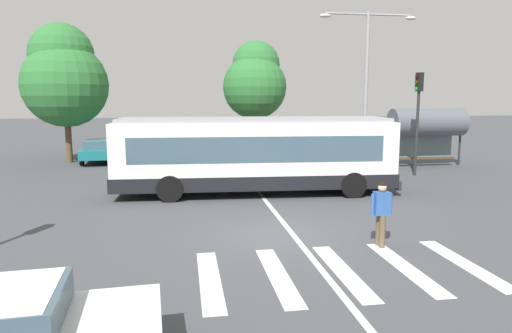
{
  "coord_description": "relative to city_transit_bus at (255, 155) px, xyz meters",
  "views": [
    {
      "loc": [
        -2.55,
        -12.16,
        3.83
      ],
      "look_at": [
        0.1,
        4.43,
        1.3
      ],
      "focal_mm": 32.0,
      "sensor_mm": 36.0,
      "label": 1
    }
  ],
  "objects": [
    {
      "name": "ground_plane",
      "position": [
        -0.26,
        -5.72,
        -1.59
      ],
      "size": [
        160.0,
        160.0,
        0.0
      ],
      "primitive_type": "plane",
      "color": "#424449"
    },
    {
      "name": "city_transit_bus",
      "position": [
        0.0,
        0.0,
        0.0
      ],
      "size": [
        11.27,
        3.16,
        3.06
      ],
      "color": "black",
      "rests_on": "ground_plane"
    },
    {
      "name": "pedestrian_crossing_street",
      "position": [
        2.18,
        -7.09,
        -0.62
      ],
      "size": [
        0.58,
        0.37,
        1.72
      ],
      "color": "brown",
      "rests_on": "ground_plane"
    },
    {
      "name": "parked_car_teal",
      "position": [
        -7.83,
        10.53,
        -0.82
      ],
      "size": [
        2.11,
        4.61,
        1.35
      ],
      "color": "black",
      "rests_on": "ground_plane"
    },
    {
      "name": "parked_car_black",
      "position": [
        -5.24,
        10.01,
        -0.82
      ],
      "size": [
        1.95,
        4.54,
        1.35
      ],
      "color": "black",
      "rests_on": "ground_plane"
    },
    {
      "name": "parked_car_champagne",
      "position": [
        -2.42,
        9.95,
        -0.82
      ],
      "size": [
        1.94,
        4.54,
        1.35
      ],
      "color": "black",
      "rests_on": "ground_plane"
    },
    {
      "name": "parked_car_charcoal",
      "position": [
        0.38,
        9.96,
        -0.82
      ],
      "size": [
        2.08,
        4.6,
        1.35
      ],
      "color": "black",
      "rests_on": "ground_plane"
    },
    {
      "name": "parked_car_red",
      "position": [
        2.84,
        10.11,
        -0.82
      ],
      "size": [
        1.95,
        4.54,
        1.35
      ],
      "color": "black",
      "rests_on": "ground_plane"
    },
    {
      "name": "parked_car_silver",
      "position": [
        5.72,
        10.2,
        -0.82
      ],
      "size": [
        2.14,
        4.62,
        1.35
      ],
      "color": "black",
      "rests_on": "ground_plane"
    },
    {
      "name": "traffic_light_far_corner",
      "position": [
        8.56,
        3.06,
        1.78
      ],
      "size": [
        0.33,
        0.32,
        5.05
      ],
      "color": "#28282B",
      "rests_on": "ground_plane"
    },
    {
      "name": "bus_stop_shelter",
      "position": [
        10.75,
        5.97,
        0.83
      ],
      "size": [
        4.25,
        1.54,
        3.25
      ],
      "color": "#28282B",
      "rests_on": "ground_plane"
    },
    {
      "name": "twin_arm_street_lamp",
      "position": [
        6.73,
        5.21,
        3.59
      ],
      "size": [
        5.25,
        0.32,
        8.23
      ],
      "color": "#939399",
      "rests_on": "ground_plane"
    },
    {
      "name": "background_tree_left",
      "position": [
        -9.64,
        10.77,
        3.5
      ],
      "size": [
        4.94,
        4.94,
        8.17
      ],
      "color": "brown",
      "rests_on": "ground_plane"
    },
    {
      "name": "background_tree_right",
      "position": [
        2.47,
        15.69,
        3.51
      ],
      "size": [
        4.66,
        4.66,
        8.0
      ],
      "color": "brown",
      "rests_on": "ground_plane"
    },
    {
      "name": "crosswalk_painted_stripes",
      "position": [
        0.64,
        -8.6,
        -1.58
      ],
      "size": [
        6.38,
        3.38,
        0.01
      ],
      "color": "silver",
      "rests_on": "ground_plane"
    },
    {
      "name": "lane_center_line",
      "position": [
        0.19,
        -3.72,
        -1.58
      ],
      "size": [
        0.16,
        24.0,
        0.01
      ],
      "primitive_type": "cube",
      "color": "silver",
      "rests_on": "ground_plane"
    }
  ]
}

